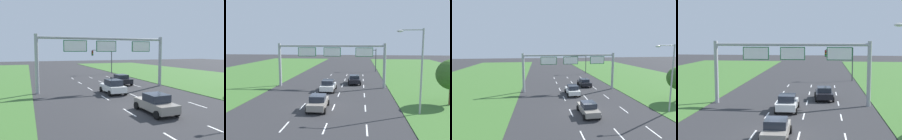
# 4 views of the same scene
# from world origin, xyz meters

# --- Properties ---
(ground_plane) EXTENTS (200.00, 200.00, 0.00)m
(ground_plane) POSITION_xyz_m (0.00, 0.00, 0.00)
(ground_plane) COLOR #2D2D30
(grass_verge_right) EXTENTS (24.00, 120.00, 0.06)m
(grass_verge_right) POSITION_xyz_m (21.00, 10.00, 0.03)
(grass_verge_right) COLOR #3D6B2D
(grass_verge_right) RESTS_ON ground_plane
(lane_dashes_inner_left) EXTENTS (0.14, 44.40, 0.01)m
(lane_dashes_inner_left) POSITION_xyz_m (-1.75, 3.00, 0.00)
(lane_dashes_inner_left) COLOR white
(lane_dashes_inner_left) RESTS_ON ground_plane
(lane_dashes_inner_right) EXTENTS (0.14, 44.40, 0.01)m
(lane_dashes_inner_right) POSITION_xyz_m (1.75, 3.00, 0.00)
(lane_dashes_inner_right) COLOR white
(lane_dashes_inner_right) RESTS_ON ground_plane
(lane_dashes_slip) EXTENTS (0.14, 44.40, 0.01)m
(lane_dashes_slip) POSITION_xyz_m (5.25, 3.00, 0.00)
(lane_dashes_slip) COLOR white
(lane_dashes_slip) RESTS_ON ground_plane
(car_near_red) EXTENTS (2.23, 4.02, 1.67)m
(car_near_red) POSITION_xyz_m (-0.03, 8.03, 0.84)
(car_near_red) COLOR white
(car_near_red) RESTS_ON ground_plane
(car_lead_silver) EXTENTS (2.38, 4.07, 1.52)m
(car_lead_silver) POSITION_xyz_m (3.65, 14.03, 0.77)
(car_lead_silver) COLOR black
(car_lead_silver) RESTS_ON ground_plane
(car_mid_lane) EXTENTS (2.13, 4.18, 1.57)m
(car_mid_lane) POSITION_xyz_m (0.19, -0.86, 0.79)
(car_mid_lane) COLOR gray
(car_mid_lane) RESTS_ON ground_plane
(sign_gantry) EXTENTS (17.24, 0.44, 7.00)m
(sign_gantry) POSITION_xyz_m (0.11, 10.98, 4.94)
(sign_gantry) COLOR #9EA0A5
(sign_gantry) RESTS_ON ground_plane
(traffic_light_mast) EXTENTS (4.76, 0.49, 5.60)m
(traffic_light_mast) POSITION_xyz_m (6.47, 30.33, 3.87)
(traffic_light_mast) COLOR #47494F
(traffic_light_mast) RESTS_ON ground_plane
(street_lamp) EXTENTS (2.61, 0.32, 8.50)m
(street_lamp) POSITION_xyz_m (10.24, -1.50, 5.08)
(street_lamp) COLOR #9EA0A5
(street_lamp) RESTS_ON ground_plane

